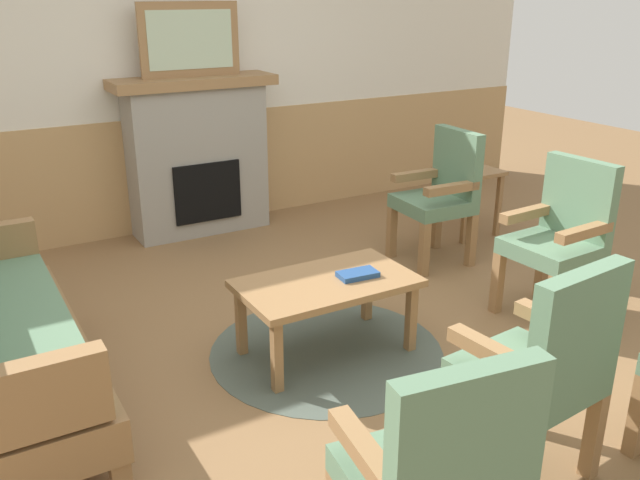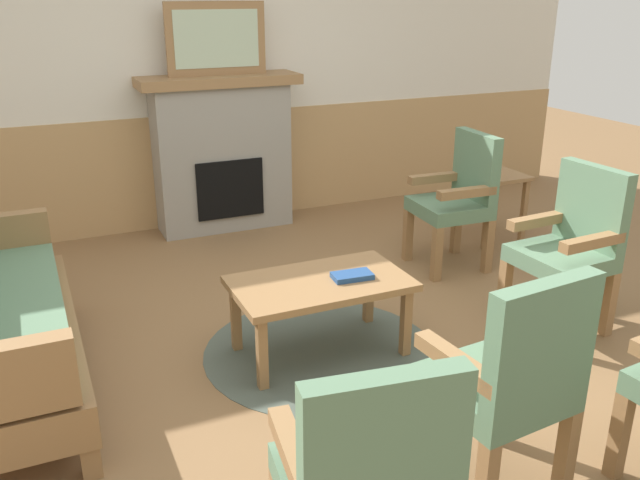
# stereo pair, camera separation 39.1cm
# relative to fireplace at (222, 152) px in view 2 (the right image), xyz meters

# --- Properties ---
(ground_plane) EXTENTS (14.00, 14.00, 0.00)m
(ground_plane) POSITION_rel_fireplace_xyz_m (0.00, -2.35, -0.65)
(ground_plane) COLOR olive
(wall_back) EXTENTS (7.20, 0.14, 2.70)m
(wall_back) POSITION_rel_fireplace_xyz_m (0.00, 0.25, 0.66)
(wall_back) COLOR silver
(wall_back) RESTS_ON ground_plane
(fireplace) EXTENTS (1.30, 0.44, 1.28)m
(fireplace) POSITION_rel_fireplace_xyz_m (0.00, 0.00, 0.00)
(fireplace) COLOR gray
(fireplace) RESTS_ON ground_plane
(framed_picture) EXTENTS (0.80, 0.04, 0.56)m
(framed_picture) POSITION_rel_fireplace_xyz_m (0.00, 0.00, 0.91)
(framed_picture) COLOR olive
(framed_picture) RESTS_ON fireplace
(coffee_table) EXTENTS (0.96, 0.56, 0.44)m
(coffee_table) POSITION_rel_fireplace_xyz_m (-0.13, -2.30, -0.27)
(coffee_table) COLOR olive
(coffee_table) RESTS_ON ground_plane
(round_rug) EXTENTS (1.32, 1.32, 0.01)m
(round_rug) POSITION_rel_fireplace_xyz_m (-0.13, -2.30, -0.65)
(round_rug) COLOR #4C564C
(round_rug) RESTS_ON ground_plane
(book_on_table) EXTENTS (0.23, 0.14, 0.03)m
(book_on_table) POSITION_rel_fireplace_xyz_m (0.04, -2.35, -0.20)
(book_on_table) COLOR navy
(book_on_table) RESTS_ON coffee_table
(armchair_near_fireplace) EXTENTS (0.50, 0.50, 0.98)m
(armchair_near_fireplace) POSITION_rel_fireplace_xyz_m (1.30, -1.53, -0.11)
(armchair_near_fireplace) COLOR olive
(armchair_near_fireplace) RESTS_ON ground_plane
(armchair_by_window_left) EXTENTS (0.50, 0.50, 0.98)m
(armchair_by_window_left) POSITION_rel_fireplace_xyz_m (1.34, -2.60, -0.11)
(armchair_by_window_left) COLOR olive
(armchair_by_window_left) RESTS_ON ground_plane
(armchair_front_center) EXTENTS (0.52, 0.52, 0.98)m
(armchair_front_center) POSITION_rel_fireplace_xyz_m (0.07, -3.62, -0.11)
(armchair_front_center) COLOR olive
(armchair_front_center) RESTS_ON ground_plane
(side_table) EXTENTS (0.44, 0.44, 0.55)m
(side_table) POSITION_rel_fireplace_xyz_m (1.89, -1.18, -0.22)
(side_table) COLOR olive
(side_table) RESTS_ON ground_plane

